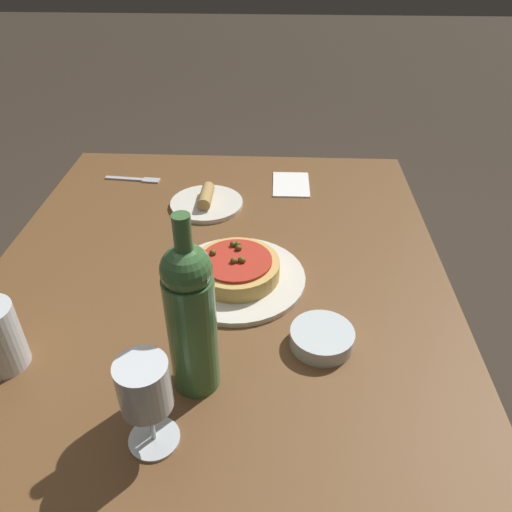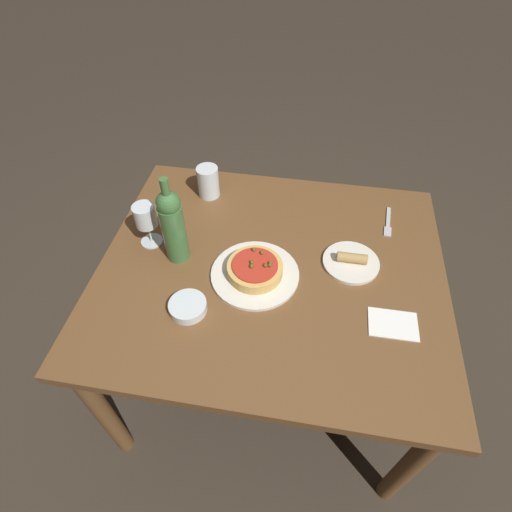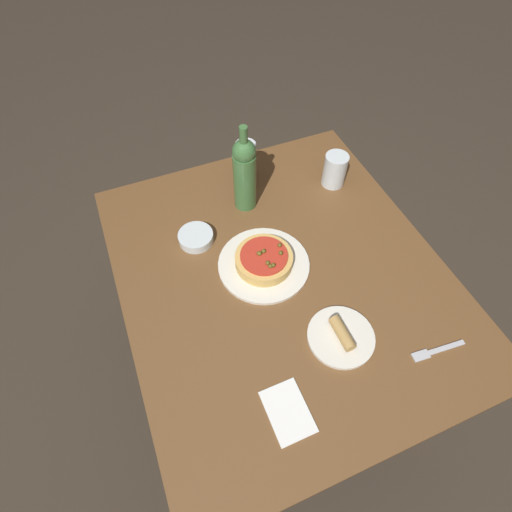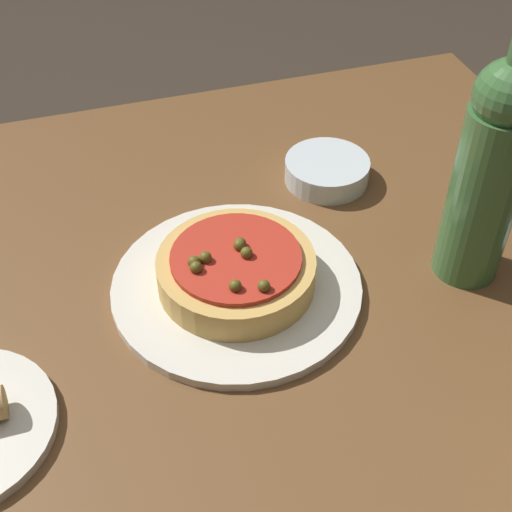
{
  "view_description": "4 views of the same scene",
  "coord_description": "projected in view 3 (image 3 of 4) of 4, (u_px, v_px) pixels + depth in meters",
  "views": [
    {
      "loc": [
        -0.87,
        -0.13,
        1.37
      ],
      "look_at": [
        0.01,
        -0.08,
        0.73
      ],
      "focal_mm": 35.0,
      "sensor_mm": 36.0,
      "label": 1
    },
    {
      "loc": [
        0.09,
        -0.87,
        1.73
      ],
      "look_at": [
        -0.05,
        -0.02,
        0.78
      ],
      "focal_mm": 28.0,
      "sensor_mm": 36.0,
      "label": 2
    },
    {
      "loc": [
        0.61,
        -0.34,
        1.76
      ],
      "look_at": [
        -0.04,
        -0.08,
        0.79
      ],
      "focal_mm": 28.0,
      "sensor_mm": 36.0,
      "label": 3
    },
    {
      "loc": [
        0.1,
        0.52,
        1.31
      ],
      "look_at": [
        -0.06,
        -0.01,
        0.79
      ],
      "focal_mm": 50.0,
      "sensor_mm": 36.0,
      "label": 4
    }
  ],
  "objects": [
    {
      "name": "side_bowl",
      "position": [
        196.0,
        237.0,
        1.32
      ],
      "size": [
        0.12,
        0.12,
        0.03
      ],
      "color": "silver",
      "rests_on": "dining_table"
    },
    {
      "name": "dinner_plate",
      "position": [
        264.0,
        264.0,
        1.27
      ],
      "size": [
        0.29,
        0.29,
        0.01
      ],
      "color": "silver",
      "rests_on": "dining_table"
    },
    {
      "name": "side_plate",
      "position": [
        341.0,
        336.0,
        1.12
      ],
      "size": [
        0.19,
        0.19,
        0.05
      ],
      "color": "silver",
      "rests_on": "dining_table"
    },
    {
      "name": "wine_glass",
      "position": [
        246.0,
        155.0,
        1.41
      ],
      "size": [
        0.08,
        0.08,
        0.16
      ],
      "color": "silver",
      "rests_on": "dining_table"
    },
    {
      "name": "dining_table",
      "position": [
        281.0,
        287.0,
        1.33
      ],
      "size": [
        1.15,
        0.99,
        0.71
      ],
      "color": "brown",
      "rests_on": "ground_plane"
    },
    {
      "name": "ground_plane",
      "position": [
        274.0,
        358.0,
        1.83
      ],
      "size": [
        14.0,
        14.0,
        0.0
      ],
      "primitive_type": "plane",
      "color": "#382D23"
    },
    {
      "name": "water_cup",
      "position": [
        335.0,
        170.0,
        1.45
      ],
      "size": [
        0.08,
        0.08,
        0.12
      ],
      "color": "silver",
      "rests_on": "dining_table"
    },
    {
      "name": "paper_napkin",
      "position": [
        288.0,
        411.0,
        1.01
      ],
      "size": [
        0.15,
        0.1,
        0.0
      ],
      "color": "white",
      "rests_on": "dining_table"
    },
    {
      "name": "fork",
      "position": [
        435.0,
        351.0,
        1.1
      ],
      "size": [
        0.03,
        0.16,
        0.0
      ],
      "rotation": [
        0.0,
        0.0,
        -1.66
      ],
      "color": "#B7B7BC",
      "rests_on": "dining_table"
    },
    {
      "name": "pizza",
      "position": [
        264.0,
        259.0,
        1.25
      ],
      "size": [
        0.18,
        0.18,
        0.05
      ],
      "color": "tan",
      "rests_on": "dinner_plate"
    },
    {
      "name": "wine_bottle",
      "position": [
        244.0,
        173.0,
        1.32
      ],
      "size": [
        0.08,
        0.08,
        0.32
      ],
      "color": "#3D6B38",
      "rests_on": "dining_table"
    }
  ]
}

